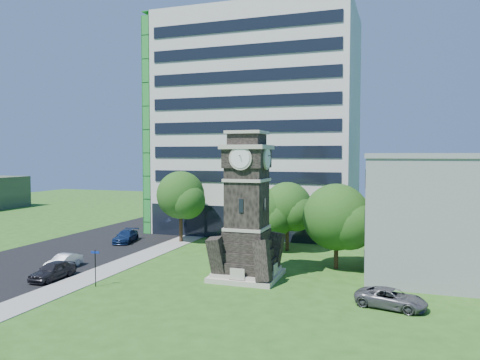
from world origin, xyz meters
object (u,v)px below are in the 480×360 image
at_px(car_east_lot, 391,298).
at_px(street_sign, 95,264).
at_px(car_street_north, 126,236).
at_px(park_bench, 224,276).
at_px(clock_tower, 247,215).
at_px(car_street_south, 53,271).
at_px(car_street_mid, 64,262).

xyz_separation_m(car_east_lot, street_sign, (-21.89, -2.17, 1.15)).
relative_size(car_street_north, park_bench, 2.85).
xyz_separation_m(clock_tower, park_bench, (-1.36, -1.87, -4.82)).
bearing_deg(park_bench, street_sign, -131.23).
xyz_separation_m(clock_tower, car_street_north, (-18.36, 10.40, -4.58)).
bearing_deg(car_street_south, car_east_lot, 3.06).
relative_size(clock_tower, car_east_lot, 2.62).
xyz_separation_m(car_east_lot, park_bench, (-12.91, 2.31, -0.19)).
xyz_separation_m(park_bench, street_sign, (-8.98, -4.48, 1.34)).
bearing_deg(car_street_north, car_street_mid, -95.55).
height_order(park_bench, street_sign, street_sign).
distance_m(car_east_lot, street_sign, 22.02).
bearing_deg(car_street_south, clock_tower, 20.61).
height_order(car_east_lot, park_bench, car_east_lot).
height_order(car_east_lot, street_sign, street_sign).
bearing_deg(car_east_lot, car_street_mid, 99.34).
relative_size(car_street_north, car_east_lot, 1.03).
bearing_deg(car_east_lot, street_sign, 108.59).
relative_size(clock_tower, park_bench, 7.25).
height_order(car_street_north, car_east_lot, car_street_north).
distance_m(car_street_south, car_street_north, 16.46).
height_order(car_street_south, car_east_lot, car_street_south).
distance_m(clock_tower, car_east_lot, 13.12).
bearing_deg(park_bench, car_street_north, 166.41).
bearing_deg(clock_tower, car_east_lot, -19.89).
xyz_separation_m(clock_tower, car_east_lot, (11.55, -4.18, -4.63)).
xyz_separation_m(clock_tower, car_street_south, (-14.99, -5.71, -4.54)).
bearing_deg(street_sign, car_street_south, 162.87).
distance_m(car_street_south, car_east_lot, 26.58).
bearing_deg(park_bench, clock_tower, 76.15).
distance_m(clock_tower, street_sign, 12.62).
bearing_deg(clock_tower, car_street_south, -159.15).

